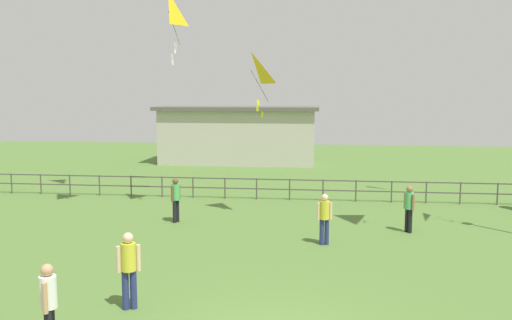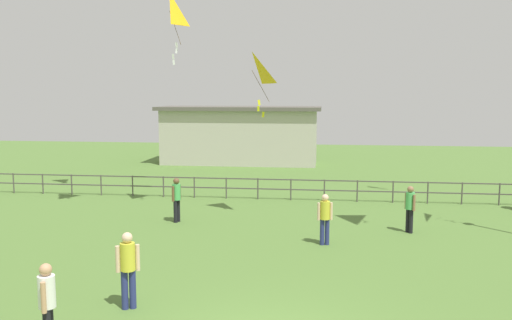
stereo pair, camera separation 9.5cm
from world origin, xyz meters
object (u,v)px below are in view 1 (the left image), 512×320
person_0 (129,265)px  kite_5 (169,13)px  person_2 (49,302)px  kite_3 (251,71)px  person_1 (324,216)px  person_5 (176,197)px  person_7 (409,206)px

person_0 → kite_5: kite_5 is taller
person_2 → kite_3: size_ratio=0.73×
person_1 → person_5: bearing=156.8°
person_0 → person_1: person_0 is taller
person_2 → person_7: (7.85, 9.52, -0.04)m
person_2 → person_7: 12.34m
person_5 → person_1: bearing=-23.2°
person_0 → kite_3: kite_3 is taller
kite_5 → person_0: bearing=-79.6°
person_1 → person_7: bearing=33.0°
person_7 → kite_3: 7.27m
kite_3 → person_7: bearing=-11.9°
person_0 → person_5: 7.97m
person_2 → person_7: bearing=50.5°
kite_3 → kite_5: 4.23m
person_5 → kite_5: size_ratio=0.60×
person_0 → person_2: 2.21m
person_7 → kite_5: bearing=165.2°
person_0 → kite_5: bearing=100.4°
person_7 → kite_3: size_ratio=0.70×
kite_3 → kite_5: bearing=160.5°
kite_3 → person_5: bearing=-165.3°
person_0 → person_1: (4.26, 5.59, -0.07)m
person_1 → kite_3: size_ratio=0.70×
person_1 → kite_3: kite_3 is taller
person_0 → kite_3: 9.83m
person_2 → kite_5: size_ratio=0.61×
person_0 → person_7: size_ratio=1.07×
person_1 → person_7: 3.40m
person_0 → person_5: person_0 is taller
person_0 → person_2: bearing=-109.6°
person_0 → kite_5: 12.04m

